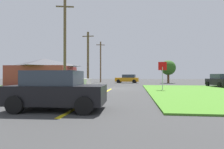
{
  "coord_description": "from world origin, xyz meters",
  "views": [
    {
      "loc": [
        2.55,
        -20.96,
        1.42
      ],
      "look_at": [
        -0.54,
        4.16,
        1.56
      ],
      "focal_mm": 30.48,
      "sensor_mm": 36.0,
      "label": 1
    }
  ],
  "objects": [
    {
      "name": "oak_tree_left",
      "position": [
        8.74,
        15.98,
        2.88
      ],
      "size": [
        2.78,
        2.78,
        4.3
      ],
      "color": "brown",
      "rests_on": "ground"
    },
    {
      "name": "car_on_crossroad",
      "position": [
        12.78,
        3.41,
        0.8
      ],
      "size": [
        2.22,
        4.48,
        1.62
      ],
      "rotation": [
        0.0,
        0.0,
        1.65
      ],
      "color": "black",
      "rests_on": "ground"
    },
    {
      "name": "grass_verge_right",
      "position": [
        9.57,
        -4.0,
        0.04
      ],
      "size": [
        12.0,
        20.0,
        0.08
      ],
      "primitive_type": "cube",
      "color": "#468126",
      "rests_on": "ground"
    },
    {
      "name": "utility_pole_near",
      "position": [
        -4.58,
        -2.36,
        4.73
      ],
      "size": [
        1.78,
        0.5,
        9.2
      ],
      "color": "brown",
      "rests_on": "ground"
    },
    {
      "name": "lane_stripe_center",
      "position": [
        0.0,
        -8.0,
        0.01
      ],
      "size": [
        0.2,
        14.0,
        0.01
      ],
      "primitive_type": "cube",
      "color": "yellow",
      "rests_on": "ground"
    },
    {
      "name": "barn",
      "position": [
        -10.66,
        5.24,
        1.95
      ],
      "size": [
        8.22,
        7.42,
        3.9
      ],
      "color": "maroon",
      "rests_on": "ground"
    },
    {
      "name": "car_approaching_junction",
      "position": [
        1.05,
        15.75,
        0.81
      ],
      "size": [
        4.61,
        2.44,
        1.62
      ],
      "rotation": [
        0.0,
        0.0,
        3.01
      ],
      "color": "orange",
      "rests_on": "ground"
    },
    {
      "name": "utility_pole_mid",
      "position": [
        -4.72,
        7.68,
        4.18
      ],
      "size": [
        1.8,
        0.33,
        8.16
      ],
      "color": "brown",
      "rests_on": "ground"
    },
    {
      "name": "utility_pole_far",
      "position": [
        -4.59,
        17.73,
        4.36
      ],
      "size": [
        1.76,
        0.63,
        8.45
      ],
      "color": "brown",
      "rests_on": "ground"
    },
    {
      "name": "car_behind_on_main_road",
      "position": [
        -0.67,
        -13.4,
        0.8
      ],
      "size": [
        3.91,
        2.27,
        1.62
      ],
      "rotation": [
        0.0,
        0.0,
        0.04
      ],
      "color": "black",
      "rests_on": "ground"
    },
    {
      "name": "parked_car_near_building",
      "position": [
        -5.77,
        3.63,
        0.8
      ],
      "size": [
        4.66,
        2.38,
        1.62
      ],
      "rotation": [
        0.0,
        0.0,
        -0.13
      ],
      "color": "white",
      "rests_on": "ground"
    },
    {
      "name": "ground_plane",
      "position": [
        0.0,
        0.0,
        0.0
      ],
      "size": [
        120.0,
        120.0,
        0.0
      ],
      "primitive_type": "plane",
      "color": "#383838"
    },
    {
      "name": "grass_verge_left",
      "position": [
        -9.57,
        -4.0,
        0.04
      ],
      "size": [
        12.0,
        20.0,
        0.08
      ],
      "primitive_type": "cube",
      "color": "#468126",
      "rests_on": "ground"
    },
    {
      "name": "stop_sign",
      "position": [
        5.11,
        -2.48,
        1.93
      ],
      "size": [
        0.78,
        0.15,
        2.72
      ],
      "rotation": [
        0.0,
        0.0,
        2.99
      ],
      "color": "#9EA0A8",
      "rests_on": "ground"
    }
  ]
}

